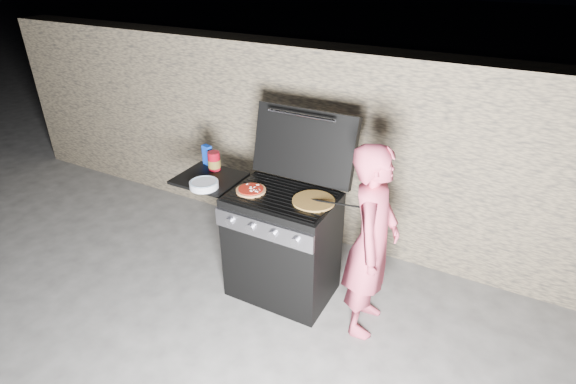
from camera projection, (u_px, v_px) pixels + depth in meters
The scene contains 10 objects.
ground at pixel (283, 290), 3.77m from camera, with size 50.00×50.00×0.00m, color #4A4947.
stone_wall at pixel (337, 147), 4.15m from camera, with size 8.00×0.35×1.80m, color #917D5D.
gas_grill at pixel (256, 237), 3.65m from camera, with size 1.34×0.79×0.91m, color black, non-canonical shape.
pizza_topped at pixel (251, 190), 3.38m from camera, with size 0.23×0.23×0.03m, color #BF6D39, non-canonical shape.
pizza_plain at pixel (314, 201), 3.24m from camera, with size 0.31×0.31×0.02m, color #B28A3B.
sauce_jar at pixel (214, 161), 3.70m from camera, with size 0.10×0.10×0.16m, color maroon.
blue_carton at pixel (207, 155), 3.78m from camera, with size 0.08×0.05×0.17m, color #0936BD.
plate_stack at pixel (204, 185), 3.44m from camera, with size 0.22×0.22×0.05m, color silver.
person at pixel (372, 243), 3.10m from camera, with size 0.54×0.35×1.47m, color #CD4863.
tongs at pixel (335, 203), 3.13m from camera, with size 0.01×0.01×0.51m, color black.
Camera 1 is at (1.41, -2.55, 2.53)m, focal length 28.00 mm.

